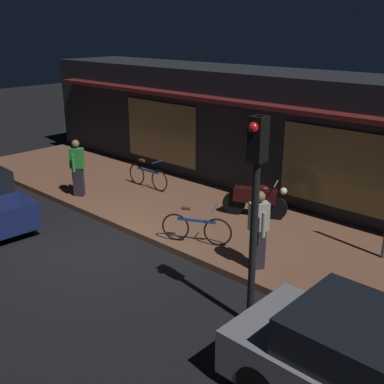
{
  "coord_description": "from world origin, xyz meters",
  "views": [
    {
      "loc": [
        8.16,
        -5.72,
        4.86
      ],
      "look_at": [
        0.63,
        2.4,
        0.95
      ],
      "focal_mm": 44.16,
      "sensor_mm": 36.0,
      "label": 1
    }
  ],
  "objects_px": {
    "person_photographer": "(77,167)",
    "person_bystander": "(258,229)",
    "parked_car_across": "(384,379)",
    "bicycle_parked": "(196,228)",
    "bicycle_extra": "(148,176)",
    "traffic_light_pole": "(256,188)",
    "motorcycle": "(256,198)"
  },
  "relations": [
    {
      "from": "parked_car_across",
      "to": "bicycle_extra",
      "type": "bearing_deg",
      "value": 155.42
    },
    {
      "from": "motorcycle",
      "to": "traffic_light_pole",
      "type": "relative_size",
      "value": 0.45
    },
    {
      "from": "bicycle_extra",
      "to": "traffic_light_pole",
      "type": "height_order",
      "value": "traffic_light_pole"
    },
    {
      "from": "person_bystander",
      "to": "parked_car_across",
      "type": "relative_size",
      "value": 0.41
    },
    {
      "from": "motorcycle",
      "to": "parked_car_across",
      "type": "xyz_separation_m",
      "value": [
        5.07,
        -4.4,
        0.06
      ]
    },
    {
      "from": "traffic_light_pole",
      "to": "parked_car_across",
      "type": "distance_m",
      "value": 3.13
    },
    {
      "from": "bicycle_parked",
      "to": "traffic_light_pole",
      "type": "relative_size",
      "value": 0.42
    },
    {
      "from": "bicycle_extra",
      "to": "traffic_light_pole",
      "type": "relative_size",
      "value": 0.46
    },
    {
      "from": "bicycle_extra",
      "to": "traffic_light_pole",
      "type": "distance_m",
      "value": 7.49
    },
    {
      "from": "person_photographer",
      "to": "person_bystander",
      "type": "height_order",
      "value": "same"
    },
    {
      "from": "parked_car_across",
      "to": "motorcycle",
      "type": "bearing_deg",
      "value": 139.08
    },
    {
      "from": "bicycle_parked",
      "to": "bicycle_extra",
      "type": "xyz_separation_m",
      "value": [
        -3.73,
        1.89,
        0.0
      ]
    },
    {
      "from": "motorcycle",
      "to": "bicycle_parked",
      "type": "distance_m",
      "value": 2.24
    },
    {
      "from": "parked_car_across",
      "to": "person_bystander",
      "type": "bearing_deg",
      "value": 148.08
    },
    {
      "from": "person_bystander",
      "to": "parked_car_across",
      "type": "height_order",
      "value": "person_bystander"
    },
    {
      "from": "motorcycle",
      "to": "person_bystander",
      "type": "distance_m",
      "value": 2.82
    },
    {
      "from": "traffic_light_pole",
      "to": "person_bystander",
      "type": "bearing_deg",
      "value": 121.74
    },
    {
      "from": "bicycle_parked",
      "to": "bicycle_extra",
      "type": "relative_size",
      "value": 0.91
    },
    {
      "from": "bicycle_parked",
      "to": "motorcycle",
      "type": "bearing_deg",
      "value": 88.36
    },
    {
      "from": "motorcycle",
      "to": "bicycle_extra",
      "type": "relative_size",
      "value": 0.97
    },
    {
      "from": "motorcycle",
      "to": "bicycle_extra",
      "type": "height_order",
      "value": "motorcycle"
    },
    {
      "from": "person_bystander",
      "to": "person_photographer",
      "type": "bearing_deg",
      "value": 179.41
    },
    {
      "from": "motorcycle",
      "to": "traffic_light_pole",
      "type": "distance_m",
      "value": 4.91
    },
    {
      "from": "motorcycle",
      "to": "person_photographer",
      "type": "distance_m",
      "value": 5.23
    },
    {
      "from": "motorcycle",
      "to": "person_bystander",
      "type": "relative_size",
      "value": 0.96
    },
    {
      "from": "person_photographer",
      "to": "person_bystander",
      "type": "xyz_separation_m",
      "value": [
        6.37,
        -0.07,
        0.0
      ]
    },
    {
      "from": "person_photographer",
      "to": "motorcycle",
      "type": "bearing_deg",
      "value": 24.91
    },
    {
      "from": "bicycle_parked",
      "to": "parked_car_across",
      "type": "height_order",
      "value": "parked_car_across"
    },
    {
      "from": "traffic_light_pole",
      "to": "person_photographer",
      "type": "bearing_deg",
      "value": 167.92
    },
    {
      "from": "motorcycle",
      "to": "parked_car_across",
      "type": "distance_m",
      "value": 6.71
    },
    {
      "from": "person_photographer",
      "to": "traffic_light_pole",
      "type": "height_order",
      "value": "traffic_light_pole"
    },
    {
      "from": "bicycle_parked",
      "to": "person_bystander",
      "type": "distance_m",
      "value": 1.79
    }
  ]
}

